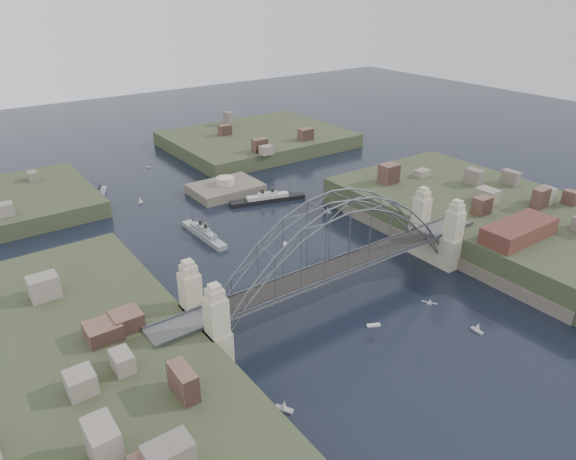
# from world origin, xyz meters

# --- Properties ---
(ground) EXTENTS (500.00, 500.00, 0.00)m
(ground) POSITION_xyz_m (0.00, 0.00, 0.00)
(ground) COLOR black
(ground) RESTS_ON ground
(bridge) EXTENTS (84.00, 13.80, 24.60)m
(bridge) POSITION_xyz_m (0.00, 0.00, 12.32)
(bridge) COLOR #505053
(bridge) RESTS_ON ground
(shore_west) EXTENTS (50.50, 90.00, 12.00)m
(shore_west) POSITION_xyz_m (-57.32, 0.00, 1.97)
(shore_west) COLOR #333C23
(shore_west) RESTS_ON ground
(shore_east) EXTENTS (50.50, 90.00, 12.00)m
(shore_east) POSITION_xyz_m (57.32, 0.00, 1.97)
(shore_east) COLOR #333C23
(shore_east) RESTS_ON ground
(headland_ne) EXTENTS (70.00, 55.00, 9.50)m
(headland_ne) POSITION_xyz_m (50.00, 110.00, 0.75)
(headland_ne) COLOR #333C23
(headland_ne) RESTS_ON ground
(fort_island) EXTENTS (22.00, 16.00, 9.40)m
(fort_island) POSITION_xyz_m (12.00, 70.00, -0.34)
(fort_island) COLOR #595145
(fort_island) RESTS_ON ground
(wharf_shed) EXTENTS (20.00, 8.00, 4.00)m
(wharf_shed) POSITION_xyz_m (44.00, -14.00, 10.00)
(wharf_shed) COLOR #592D26
(wharf_shed) RESTS_ON shore_east
(finger_pier) EXTENTS (4.00, 22.00, 1.40)m
(finger_pier) POSITION_xyz_m (39.00, -28.00, 0.70)
(finger_pier) COLOR #505053
(finger_pier) RESTS_ON ground
(naval_cruiser_near) EXTENTS (3.42, 20.47, 6.12)m
(naval_cruiser_near) POSITION_xyz_m (-9.13, 44.66, 0.95)
(naval_cruiser_near) COLOR gray
(naval_cruiser_near) RESTS_ON ground
(naval_cruiser_far) EXTENTS (7.64, 13.32, 4.67)m
(naval_cruiser_far) POSITION_xyz_m (-22.46, 91.03, 0.73)
(naval_cruiser_far) COLOR gray
(naval_cruiser_far) RESTS_ON ground
(ocean_liner) EXTENTS (24.31, 9.63, 5.96)m
(ocean_liner) POSITION_xyz_m (18.98, 55.52, 0.93)
(ocean_liner) COLOR black
(ocean_liner) RESTS_ON ground
(aeroplane) EXTENTS (1.92, 2.81, 0.46)m
(aeroplane) POSITION_xyz_m (6.79, -19.37, 7.06)
(aeroplane) COLOR #9FA1A6
(small_boat_a) EXTENTS (2.99, 2.05, 0.45)m
(small_boat_a) POSITION_xyz_m (-22.16, 15.49, 0.15)
(small_boat_a) COLOR silver
(small_boat_a) RESTS_ON ground
(small_boat_b) EXTENTS (2.03, 1.81, 0.45)m
(small_boat_b) POSITION_xyz_m (6.17, 28.17, 0.15)
(small_boat_b) COLOR silver
(small_boat_b) RESTS_ON ground
(small_boat_c) EXTENTS (2.89, 2.03, 0.45)m
(small_boat_c) POSITION_xyz_m (0.03, -11.73, 0.15)
(small_boat_c) COLOR silver
(small_boat_c) RESTS_ON ground
(small_boat_d) EXTENTS (1.86, 2.62, 2.38)m
(small_boat_d) POSITION_xyz_m (28.91, 37.66, 0.84)
(small_boat_d) COLOR silver
(small_boat_d) RESTS_ON ground
(small_boat_e) EXTENTS (3.58, 2.06, 0.45)m
(small_boat_e) POSITION_xyz_m (-35.24, 58.46, 0.15)
(small_boat_e) COLOR silver
(small_boat_e) RESTS_ON ground
(small_boat_f) EXTENTS (0.73, 1.71, 0.45)m
(small_boat_f) POSITION_xyz_m (-4.85, 51.39, 0.15)
(small_boat_f) COLOR silver
(small_boat_f) RESTS_ON ground
(small_boat_g) EXTENTS (1.05, 2.63, 2.38)m
(small_boat_g) POSITION_xyz_m (15.51, -25.02, 0.83)
(small_boat_g) COLOR silver
(small_boat_g) RESTS_ON ground
(small_boat_h) EXTENTS (1.90, 1.41, 2.38)m
(small_boat_h) POSITION_xyz_m (-14.24, 77.98, 0.98)
(small_boat_h) COLOR silver
(small_boat_h) RESTS_ON ground
(small_boat_i) EXTENTS (1.52, 2.48, 1.43)m
(small_boat_i) POSITION_xyz_m (29.68, 11.79, 0.29)
(small_boat_i) COLOR silver
(small_boat_i) RESTS_ON ground
(small_boat_j) EXTENTS (2.47, 3.20, 2.38)m
(small_boat_j) POSITION_xyz_m (-27.90, -19.82, 0.74)
(small_boat_j) COLOR silver
(small_boat_j) RESTS_ON ground
(small_boat_k) EXTENTS (1.46, 1.97, 0.45)m
(small_boat_k) POSITION_xyz_m (1.14, 109.54, 0.15)
(small_boat_k) COLOR silver
(small_boat_k) RESTS_ON ground
(small_boat_l) EXTENTS (1.40, 2.33, 2.38)m
(small_boat_l) POSITION_xyz_m (-34.05, 35.50, 0.90)
(small_boat_l) COLOR silver
(small_boat_l) RESTS_ON ground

